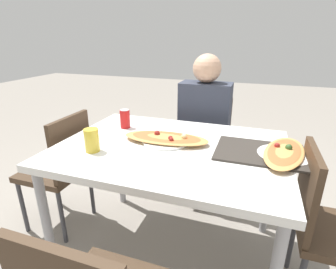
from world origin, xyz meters
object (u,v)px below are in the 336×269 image
Objects in this scene: soda_can at (125,119)px; dining_table at (171,157)px; chair_far_seated at (205,141)px; chair_side_right at (327,223)px; person_seated at (204,120)px; pizza_main at (166,138)px; chair_side_left at (61,166)px; pizza_second at (284,153)px; drink_glass at (92,140)px.

dining_table is at bearing -26.56° from soda_can.
chair_side_right is (0.78, -0.85, 0.00)m from chair_far_seated.
person_seated reaches higher than pizza_main.
chair_far_seated reaches higher than pizza_main.
chair_side_right is (1.65, -0.07, 0.00)m from chair_side_left.
pizza_second is (0.64, 0.01, -0.00)m from pizza_main.
person_seated is 0.65m from pizza_main.
chair_side_left is at bearing 41.74° from chair_far_seated.
pizza_main is at bearing -179.13° from pizza_second.
pizza_main is at bearing -23.42° from soda_can.
dining_table is at bearing 86.44° from chair_far_seated.
soda_can is at bearing -67.39° from chair_side_left.
chair_far_seated is at bearing 66.89° from drink_glass.
chair_far_seated is 1.17m from chair_side_left.
person_seated reaches higher than chair_side_left.
chair_side_left reaches higher than pizza_second.
dining_table is at bearing -174.52° from pizza_second.
person_seated is 9.85× the size of soda_can.
chair_side_right is 0.39m from pizza_second.
soda_can is at bearing 92.02° from drink_glass.
chair_far_seated and chair_side_left have the same top height.
chair_far_seated is 6.93× the size of soda_can.
person_seated is at bearing -52.55° from chair_side_left.
soda_can reaches higher than chair_side_left.
drink_glass is at bearing -82.57° from chair_side_right.
dining_table is 2.62× the size of pizza_second.
chair_side_right is 6.89× the size of drink_glass.
chair_side_left is at bearing -157.39° from soda_can.
pizza_main is (-0.10, -0.75, 0.30)m from chair_far_seated.
drink_glass is 0.26× the size of pizza_second.
chair_side_left is at bearing 37.45° from person_seated.
chair_side_right is 0.70× the size of person_seated.
chair_side_right reaches higher than pizza_second.
soda_can is (-0.34, 0.15, 0.04)m from pizza_main.
chair_side_right is 1.69× the size of pizza_main.
dining_table is at bearing 85.86° from person_seated.
chair_far_seated is 1.79× the size of pizza_second.
soda_can reaches higher than chair_far_seated.
person_seated reaches higher than chair_far_seated.
pizza_second is at bearing 126.29° from chair_far_seated.
drink_glass reaches higher than dining_table.
chair_far_seated is 0.96m from pizza_second.
drink_glass is (-0.43, -1.00, 0.34)m from chair_far_seated.
soda_can is (-0.44, -0.49, 0.11)m from person_seated.
chair_far_seated is at bearing 53.63° from soda_can.
dining_table is 2.47× the size of pizza_main.
chair_side_left is 0.83m from pizza_main.
person_seated is 0.67m from soda_can.
chair_side_left is at bearing 178.90° from dining_table.
pizza_second is (0.97, 0.26, -0.04)m from drink_glass.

